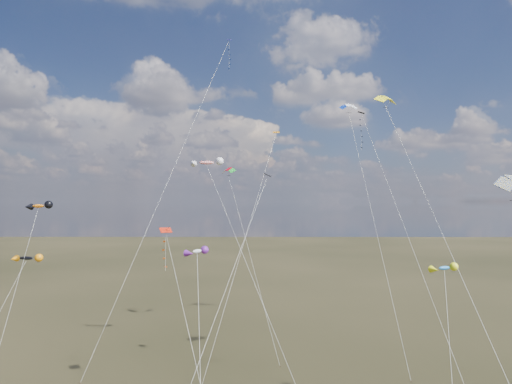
{
  "coord_description": "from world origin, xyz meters",
  "views": [
    {
      "loc": [
        0.3,
        -31.77,
        17.95
      ],
      "look_at": [
        0.0,
        18.0,
        19.0
      ],
      "focal_mm": 32.0,
      "sensor_mm": 36.0,
      "label": 1
    }
  ],
  "objects": [
    {
      "name": "diamond_red_low",
      "position": [
        -8.01,
        9.74,
        12.94
      ],
      "size": [
        6.04,
        8.72,
        15.55
      ],
      "color": "red",
      "rests_on": "ground"
    },
    {
      "name": "diamond_navy_tall",
      "position": [
        -5.3,
        33.41,
        36.23
      ],
      "size": [
        13.75,
        22.49,
        42.22
      ],
      "color": "#0A0952",
      "rests_on": "ground"
    },
    {
      "name": "diamond_orange_center",
      "position": [
        0.4,
        24.45,
        19.52
      ],
      "size": [
        8.46,
        19.03,
        27.54
      ],
      "color": "orange",
      "rests_on": "ground"
    },
    {
      "name": "parafoil_blue_white",
      "position": [
        13.01,
        32.18,
        31.37
      ],
      "size": [
        3.73,
        19.07,
        32.18
      ],
      "color": "#0C32AF",
      "rests_on": "ground"
    },
    {
      "name": "diamond_black_mid",
      "position": [
        -1.11,
        9.83,
        14.32
      ],
      "size": [
        7.99,
        16.46,
        20.85
      ],
      "color": "black",
      "rests_on": "ground"
    },
    {
      "name": "novelty_orange_black",
      "position": [
        -24.49,
        19.26,
        17.39
      ],
      "size": [
        3.15,
        10.19,
        18.0
      ],
      "color": "orange",
      "rests_on": "ground"
    },
    {
      "name": "novelty_redwhite_stripe",
      "position": [
        -5.93,
        22.69,
        22.54
      ],
      "size": [
        12.29,
        17.24,
        23.2
      ],
      "color": "red",
      "rests_on": "ground"
    },
    {
      "name": "novelty_black_orange",
      "position": [
        -27.01,
        21.67,
        11.29
      ],
      "size": [
        5.08,
        6.07,
        11.8
      ],
      "color": "black",
      "rests_on": "ground"
    },
    {
      "name": "parafoil_yellow",
      "position": [
        13.1,
        13.7,
        28.24
      ],
      "size": [
        5.09,
        23.48,
        29.04
      ],
      "color": "yellow",
      "rests_on": "ground"
    },
    {
      "name": "novelty_white_purple",
      "position": [
        -4.67,
        5.09,
        13.82
      ],
      "size": [
        2.68,
        11.23,
        14.27
      ],
      "color": "silver",
      "rests_on": "ground"
    },
    {
      "name": "novelty_blue_yellow",
      "position": [
        15.1,
        4.71,
        12.57
      ],
      "size": [
        4.5,
        11.04,
        13.03
      ],
      "color": "#2583D2",
      "rests_on": "ground"
    },
    {
      "name": "parafoil_tricolor",
      "position": [
        -3.88,
        31.86,
        22.37
      ],
      "size": [
        7.76,
        15.03,
        23.07
      ],
      "color": "yellow",
      "rests_on": "ground"
    },
    {
      "name": "diamond_black_high",
      "position": [
        15.01,
        30.53,
        26.12
      ],
      "size": [
        3.98,
        27.38,
        30.7
      ],
      "color": "black",
      "rests_on": "ground"
    }
  ]
}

